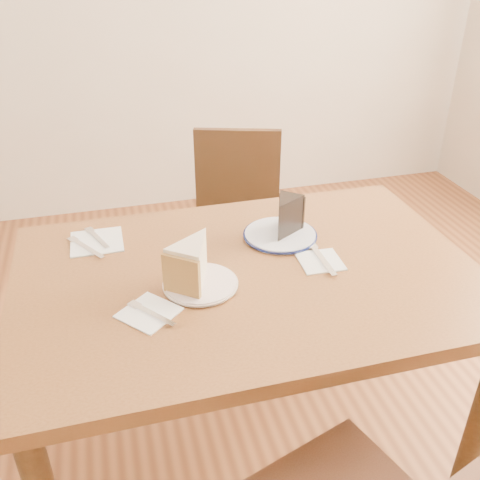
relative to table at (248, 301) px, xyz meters
name	(u,v)px	position (x,y,z in m)	size (l,w,h in m)	color
ground	(247,460)	(0.00, 0.00, -0.65)	(4.00, 4.00, 0.00)	#502915
table	(248,301)	(0.00, 0.00, 0.00)	(1.20, 0.80, 0.75)	#4B2A14
chair_far	(236,227)	(0.16, 0.74, -0.19)	(0.52, 0.52, 0.84)	black
plate_cream	(200,284)	(-0.13, -0.03, 0.10)	(0.18, 0.18, 0.01)	silver
plate_navy	(280,235)	(0.14, 0.15, 0.10)	(0.20, 0.20, 0.01)	silver
carrot_cake	(195,262)	(-0.14, -0.02, 0.16)	(0.09, 0.13, 0.10)	beige
chocolate_cake	(285,219)	(0.15, 0.14, 0.16)	(0.07, 0.10, 0.10)	black
napkin_cream	(149,313)	(-0.27, -0.11, 0.10)	(0.12, 0.12, 0.00)	white
napkin_navy	(320,261)	(0.20, -0.01, 0.10)	(0.11, 0.11, 0.00)	white
napkin_spare	(97,242)	(-0.38, 0.25, 0.10)	(0.14, 0.14, 0.00)	white
fork_cream	(152,314)	(-0.27, -0.12, 0.10)	(0.01, 0.14, 0.00)	silver
knife_navy	(322,259)	(0.20, 0.00, 0.10)	(0.02, 0.17, 0.00)	silver
fork_spare	(97,238)	(-0.37, 0.27, 0.10)	(0.01, 0.14, 0.00)	silver
knife_spare	(86,248)	(-0.41, 0.22, 0.10)	(0.01, 0.16, 0.00)	silver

